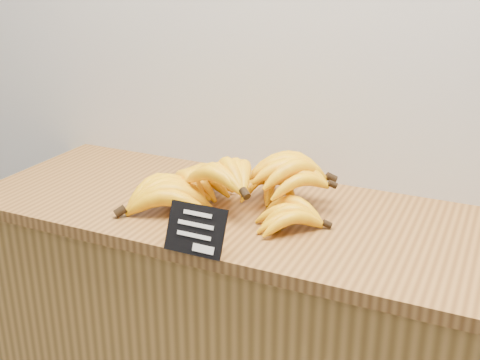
# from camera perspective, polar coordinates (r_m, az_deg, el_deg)

# --- Properties ---
(counter_top) EXTENTS (1.40, 0.54, 0.03)m
(counter_top) POSITION_cam_1_polar(r_m,az_deg,el_deg) (1.48, 0.82, -3.17)
(counter_top) COLOR olive
(counter_top) RESTS_ON counter
(chalkboard_sign) EXTENTS (0.13, 0.05, 0.10)m
(chalkboard_sign) POSITION_cam_1_polar(r_m,az_deg,el_deg) (1.25, -4.25, -4.74)
(chalkboard_sign) COLOR black
(chalkboard_sign) RESTS_ON counter_top
(banana_pile) EXTENTS (0.54, 0.35, 0.13)m
(banana_pile) POSITION_cam_1_polar(r_m,az_deg,el_deg) (1.46, -0.44, -0.49)
(banana_pile) COLOR #FFBB0A
(banana_pile) RESTS_ON counter_top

